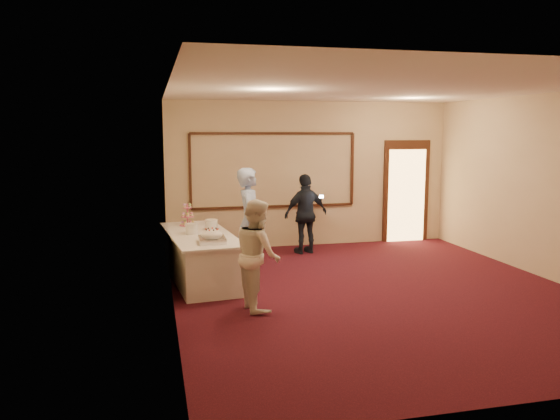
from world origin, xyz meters
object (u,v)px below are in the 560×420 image
at_px(tart, 212,235).
at_px(guest, 306,214).
at_px(buffet_table, 200,257).
at_px(pavlova_tray, 212,237).
at_px(plate_stack_b, 211,225).
at_px(woman, 258,254).
at_px(man, 250,222).
at_px(cupcake_stand, 188,217).
at_px(plate_stack_a, 192,229).

distance_m(tart, guest, 2.74).
bearing_deg(buffet_table, pavlova_tray, -81.08).
height_order(plate_stack_b, woman, woman).
bearing_deg(guest, pavlova_tray, 34.10).
relative_size(pavlova_tray, man, 0.31).
relative_size(buffet_table, cupcake_stand, 6.10).
relative_size(buffet_table, woman, 1.71).
relative_size(cupcake_stand, plate_stack_b, 2.00).
xyz_separation_m(pavlova_tray, woman, (0.52, -0.86, -0.10)).
relative_size(buffet_table, man, 1.42).
bearing_deg(man, plate_stack_a, 116.81).
bearing_deg(buffet_table, guest, 34.59).
bearing_deg(woman, plate_stack_b, 6.04).
xyz_separation_m(pavlova_tray, man, (0.73, 0.91, 0.05)).
bearing_deg(pavlova_tray, buffet_table, 98.92).
distance_m(pavlova_tray, plate_stack_b, 1.03).
distance_m(buffet_table, cupcake_stand, 0.96).
relative_size(pavlova_tray, plate_stack_b, 2.63).
relative_size(cupcake_stand, guest, 0.27).
xyz_separation_m(plate_stack_a, guest, (2.33, 1.55, -0.07)).
xyz_separation_m(pavlova_tray, cupcake_stand, (-0.26, 1.53, 0.07)).
distance_m(buffet_table, pavlova_tray, 0.89).
distance_m(plate_stack_b, tart, 0.58).
bearing_deg(plate_stack_b, buffet_table, -128.63).
bearing_deg(plate_stack_b, cupcake_stand, 124.85).
xyz_separation_m(tart, man, (0.69, 0.47, 0.10)).
distance_m(plate_stack_a, plate_stack_b, 0.46).
height_order(cupcake_stand, tart, cupcake_stand).
xyz_separation_m(plate_stack_b, tart, (-0.06, -0.58, -0.06)).
height_order(buffet_table, woman, woman).
xyz_separation_m(plate_stack_b, man, (0.63, -0.11, 0.04)).
distance_m(pavlova_tray, man, 1.17).
height_order(pavlova_tray, guest, guest).
relative_size(buffet_table, plate_stack_b, 12.21).
bearing_deg(plate_stack_a, buffet_table, 14.12).
distance_m(pavlova_tray, cupcake_stand, 1.56).
height_order(tart, woman, woman).
relative_size(man, guest, 1.15).
bearing_deg(woman, plate_stack_a, 19.41).
relative_size(plate_stack_a, guest, 0.13).
bearing_deg(tart, man, 34.32).
xyz_separation_m(cupcake_stand, tart, (0.30, -1.09, -0.12)).
distance_m(cupcake_stand, guest, 2.46).
distance_m(plate_stack_b, woman, 1.93).
xyz_separation_m(buffet_table, plate_stack_b, (0.22, 0.27, 0.47)).
relative_size(cupcake_stand, man, 0.23).
xyz_separation_m(buffet_table, cupcake_stand, (-0.14, 0.79, 0.53)).
relative_size(pavlova_tray, tart, 1.93).
height_order(plate_stack_b, guest, guest).
relative_size(plate_stack_a, plate_stack_b, 0.98).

